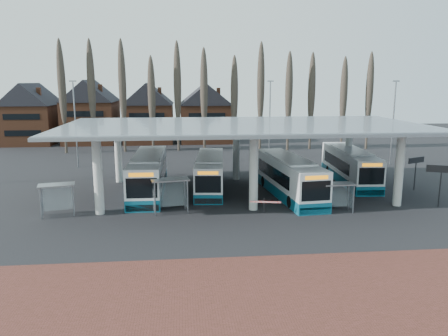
{
  "coord_description": "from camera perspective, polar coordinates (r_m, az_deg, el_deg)",
  "views": [
    {
      "loc": [
        -5.6,
        -30.73,
        10.08
      ],
      "look_at": [
        -1.91,
        7.0,
        2.53
      ],
      "focal_mm": 35.0,
      "sensor_mm": 36.0,
      "label": 1
    }
  ],
  "objects": [
    {
      "name": "bus_0",
      "position": [
        40.63,
        -9.81,
        -0.84
      ],
      "size": [
        2.89,
        12.83,
        3.56
      ],
      "rotation": [
        0.0,
        0.0,
        -0.01
      ],
      "color": "white",
      "rests_on": "ground"
    },
    {
      "name": "info_sign_0",
      "position": [
        39.3,
        26.54,
        -0.49
      ],
      "size": [
        2.2,
        0.95,
        3.44
      ],
      "rotation": [
        0.0,
        0.0,
        -0.37
      ],
      "color": "black",
      "rests_on": "ground"
    },
    {
      "name": "lamp_post_a",
      "position": [
        54.37,
        -18.84,
        5.66
      ],
      "size": [
        0.8,
        0.16,
        10.17
      ],
      "color": "slate",
      "rests_on": "ground"
    },
    {
      "name": "shelter_1",
      "position": [
        34.17,
        -7.1,
        -2.56
      ],
      "size": [
        3.11,
        1.93,
        2.7
      ],
      "rotation": [
        0.0,
        0.0,
        0.17
      ],
      "color": "gray",
      "rests_on": "ground"
    },
    {
      "name": "info_sign_1",
      "position": [
        44.39,
        23.8,
        0.65
      ],
      "size": [
        1.97,
        0.98,
        3.14
      ],
      "rotation": [
        0.0,
        0.0,
        0.43
      ],
      "color": "black",
      "rests_on": "ground"
    },
    {
      "name": "bus_1",
      "position": [
        41.58,
        -1.85,
        -0.65
      ],
      "size": [
        3.5,
        11.64,
        3.18
      ],
      "rotation": [
        0.0,
        0.0,
        -0.09
      ],
      "color": "white",
      "rests_on": "ground"
    },
    {
      "name": "lamp_post_b",
      "position": [
        58.09,
        5.99,
        6.52
      ],
      "size": [
        0.8,
        0.16,
        10.17
      ],
      "color": "slate",
      "rests_on": "ground"
    },
    {
      "name": "lamp_post_c",
      "position": [
        57.02,
        21.23,
        5.73
      ],
      "size": [
        0.8,
        0.16,
        10.17
      ],
      "color": "slate",
      "rests_on": "ground"
    },
    {
      "name": "shelter_2",
      "position": [
        35.25,
        14.62,
        -2.89
      ],
      "size": [
        2.52,
        1.3,
        2.31
      ],
      "rotation": [
        0.0,
        0.0,
        0.02
      ],
      "color": "gray",
      "rests_on": "ground"
    },
    {
      "name": "bus_3",
      "position": [
        46.29,
        16.07,
        0.25
      ],
      "size": [
        3.35,
        12.26,
        3.37
      ],
      "rotation": [
        0.0,
        0.0,
        -0.06
      ],
      "color": "white",
      "rests_on": "ground"
    },
    {
      "name": "station_canopy",
      "position": [
        39.37,
        2.64,
        4.84
      ],
      "size": [
        32.0,
        16.0,
        6.34
      ],
      "color": "silver",
      "rests_on": "ground"
    },
    {
      "name": "bus_2",
      "position": [
        39.57,
        8.38,
        -1.19
      ],
      "size": [
        3.86,
        12.65,
        3.46
      ],
      "rotation": [
        0.0,
        0.0,
        0.1
      ],
      "color": "white",
      "rests_on": "ground"
    },
    {
      "name": "ground",
      "position": [
        32.82,
        4.54,
        -6.66
      ],
      "size": [
        140.0,
        140.0,
        0.0
      ],
      "primitive_type": "plane",
      "color": "black",
      "rests_on": "ground"
    },
    {
      "name": "brick_strip",
      "position": [
        21.98,
        10.23,
        -16.17
      ],
      "size": [
        70.0,
        10.0,
        0.03
      ],
      "primitive_type": "cube",
      "color": "brown",
      "rests_on": "ground"
    },
    {
      "name": "townhouse_row",
      "position": [
        75.53,
        -13.43,
        7.82
      ],
      "size": [
        36.8,
        10.3,
        12.25
      ],
      "color": "brown",
      "rests_on": "ground"
    },
    {
      "name": "barrier",
      "position": [
        33.71,
        5.38,
        -4.55
      ],
      "size": [
        2.36,
        0.88,
        1.19
      ],
      "rotation": [
        0.0,
        0.0,
        -0.2
      ],
      "color": "black",
      "rests_on": "ground"
    },
    {
      "name": "poplar_row",
      "position": [
        63.98,
        -0.57,
        10.1
      ],
      "size": [
        45.1,
        1.1,
        14.5
      ],
      "color": "#473D33",
      "rests_on": "ground"
    },
    {
      "name": "shelter_0",
      "position": [
        35.52,
        -20.98,
        -3.01
      ],
      "size": [
        2.87,
        1.87,
        2.45
      ],
      "rotation": [
        0.0,
        0.0,
        0.22
      ],
      "color": "gray",
      "rests_on": "ground"
    }
  ]
}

